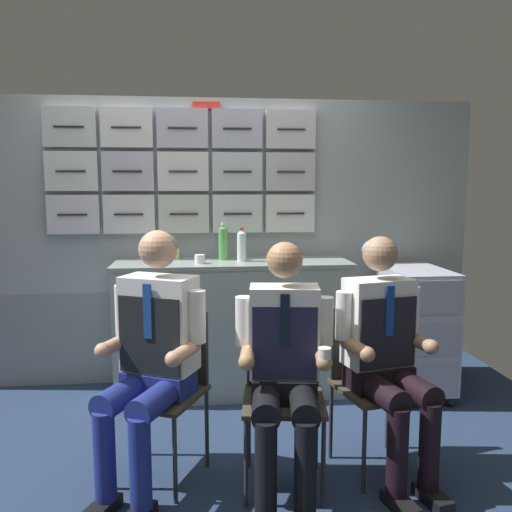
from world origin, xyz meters
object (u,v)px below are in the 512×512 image
object	(u,v)px
crew_member_left	(152,348)
folding_chair_by_counter	(370,368)
crew_member_by_counter	(387,348)
folding_chair_left	(169,373)
water_bottle_tall	(224,242)
crew_member_right	(285,360)
paper_cup_tan	(176,254)
folding_chair_right	(284,378)
service_trolley	(416,327)
snack_banana	(277,256)

from	to	relation	value
crew_member_left	folding_chair_by_counter	xyz separation A→B (m)	(1.14, 0.11, -0.18)
crew_member_by_counter	folding_chair_left	bearing A→B (deg)	170.37
crew_member_left	water_bottle_tall	distance (m)	1.40
crew_member_right	crew_member_by_counter	bearing A→B (deg)	11.39
crew_member_by_counter	paper_cup_tan	distance (m)	1.80
folding_chair_right	paper_cup_tan	distance (m)	1.53
service_trolley	water_bottle_tall	distance (m)	1.52
folding_chair_right	folding_chair_left	bearing A→B (deg)	167.15
folding_chair_left	paper_cup_tan	world-z (taller)	paper_cup_tan
water_bottle_tall	paper_cup_tan	xyz separation A→B (m)	(-0.35, 0.05, -0.09)
folding_chair_right	crew_member_right	world-z (taller)	crew_member_right
service_trolley	snack_banana	xyz separation A→B (m)	(-0.98, 0.29, 0.50)
crew_member_left	crew_member_by_counter	distance (m)	1.18
folding_chair_left	folding_chair_right	size ratio (longest dim) A/B	1.00
folding_chair_by_counter	paper_cup_tan	bearing A→B (deg)	131.38
folding_chair_left	water_bottle_tall	xyz separation A→B (m)	(0.34, 1.14, 0.57)
crew_member_left	water_bottle_tall	bearing A→B (deg)	72.26
folding_chair_right	snack_banana	bearing A→B (deg)	83.45
service_trolley	snack_banana	distance (m)	1.13
folding_chair_by_counter	snack_banana	world-z (taller)	snack_banana
service_trolley	crew_member_left	size ratio (longest dim) A/B	0.71
snack_banana	folding_chair_left	bearing A→B (deg)	-122.19
folding_chair_by_counter	water_bottle_tall	world-z (taller)	water_bottle_tall
crew_member_left	snack_banana	bearing A→B (deg)	58.52
folding_chair_left	water_bottle_tall	bearing A→B (deg)	73.27
paper_cup_tan	snack_banana	world-z (taller)	paper_cup_tan
folding_chair_left	crew_member_right	size ratio (longest dim) A/B	0.69
folding_chair_by_counter	crew_member_by_counter	distance (m)	0.23
crew_member_by_counter	paper_cup_tan	size ratio (longest dim) A/B	15.91
crew_member_left	paper_cup_tan	xyz separation A→B (m)	(0.06, 1.34, 0.30)
crew_member_by_counter	paper_cup_tan	world-z (taller)	crew_member_by_counter
water_bottle_tall	snack_banana	world-z (taller)	water_bottle_tall
folding_chair_right	water_bottle_tall	distance (m)	1.42
water_bottle_tall	snack_banana	distance (m)	0.41
folding_chair_by_counter	snack_banana	size ratio (longest dim) A/B	4.96
crew_member_by_counter	folding_chair_right	bearing A→B (deg)	174.11
folding_chair_left	crew_member_left	distance (m)	0.24
service_trolley	crew_member_by_counter	distance (m)	1.25
crew_member_left	folding_chair_by_counter	world-z (taller)	crew_member_left
service_trolley	folding_chair_right	bearing A→B (deg)	-137.84
crew_member_right	paper_cup_tan	world-z (taller)	crew_member_right
water_bottle_tall	folding_chair_left	bearing A→B (deg)	-106.73
crew_member_left	crew_member_by_counter	size ratio (longest dim) A/B	1.03
snack_banana	crew_member_by_counter	bearing A→B (deg)	-74.86
water_bottle_tall	folding_chair_right	bearing A→B (deg)	-79.05
service_trolley	paper_cup_tan	bearing A→B (deg)	169.89
folding_chair_left	water_bottle_tall	world-z (taller)	water_bottle_tall
folding_chair_by_counter	crew_member_by_counter	world-z (taller)	crew_member_by_counter
crew_member_left	crew_member_right	bearing A→B (deg)	-13.48
paper_cup_tan	crew_member_left	bearing A→B (deg)	-92.78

